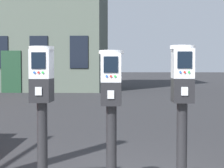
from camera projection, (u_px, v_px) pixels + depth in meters
The scene contains 3 objects.
parking_meter_near_kerb at pixel (42, 95), 3.24m from camera, with size 0.22×0.25×1.35m.
parking_meter_twin_adjacent at pixel (111, 98), 3.21m from camera, with size 0.22×0.25×1.32m.
parking_meter_end_of_row at pixel (182, 95), 3.18m from camera, with size 0.22×0.25×1.36m.
Camera 1 is at (-0.23, -3.38, 1.32)m, focal length 59.98 mm.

